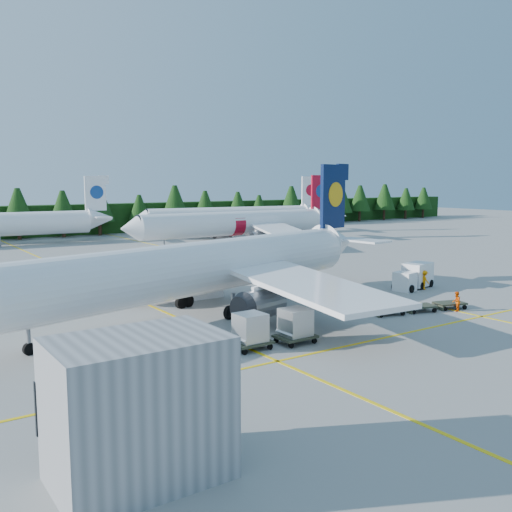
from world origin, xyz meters
TOP-DOWN VIEW (x-y plane):
  - ground at (0.00, 0.00)m, footprint 320.00×320.00m
  - taxi_stripe_a at (-14.00, 20.00)m, footprint 0.25×120.00m
  - taxi_stripe_b at (6.00, 20.00)m, footprint 0.25×120.00m
  - taxi_stripe_cross at (0.00, -6.00)m, footprint 80.00×0.25m
  - treeline_hedge at (0.00, 82.00)m, footprint 220.00×4.00m
  - terminal_building at (-26.00, -14.00)m, footprint 6.00×4.00m
  - airliner_navy at (-13.37, 6.77)m, footprint 41.41×33.65m
  - airliner_red at (16.52, 48.33)m, footprint 40.20×33.11m
  - airliner_far_right at (24.80, 63.88)m, footprint 39.83×8.51m
  - airstairs at (-9.01, 13.43)m, footprint 4.32×5.87m
  - service_truck at (10.84, 5.03)m, footprint 5.41×2.97m
  - dolly_train at (3.31, -2.07)m, footprint 8.81×3.53m
  - uld_pair at (-12.35, -3.30)m, footprint 5.71×2.50m
  - crew_a at (-10.04, -1.01)m, footprint 0.64×0.42m
  - crew_b at (5.85, -3.71)m, footprint 1.00×0.94m
  - crew_c at (11.38, 4.06)m, footprint 0.68×0.88m

SIDE VIEW (x-z plane):
  - ground at x=0.00m, z-range 0.00..0.00m
  - taxi_stripe_a at x=-14.00m, z-range 0.00..0.01m
  - taxi_stripe_b at x=6.00m, z-range 0.00..0.01m
  - taxi_stripe_cross at x=0.00m, z-range 0.00..0.01m
  - dolly_train at x=3.31m, z-range 0.39..0.53m
  - crew_b at x=5.85m, z-range 0.00..1.65m
  - airstairs at x=-9.01m, z-range -1.10..2.79m
  - crew_a at x=-10.04m, z-range 0.00..1.72m
  - crew_c at x=11.38m, z-range 0.00..1.89m
  - service_truck at x=10.84m, z-range -0.01..2.46m
  - uld_pair at x=-12.35m, z-range 0.34..2.26m
  - terminal_building at x=-26.00m, z-range 0.00..5.20m
  - treeline_hedge at x=0.00m, z-range 0.00..6.00m
  - airliner_red at x=16.52m, z-range -2.33..9.37m
  - airliner_far_right at x=24.80m, z-range -2.16..9.44m
  - airliner_navy at x=-13.37m, z-range -2.45..9.82m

